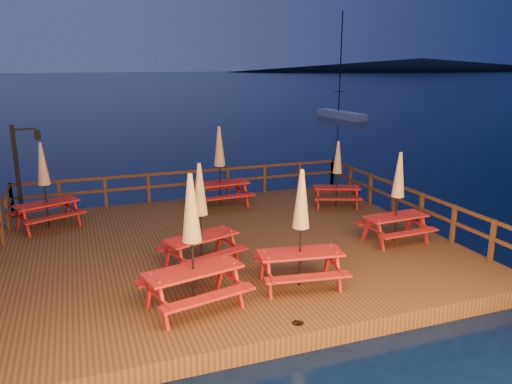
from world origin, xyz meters
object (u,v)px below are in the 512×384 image
lamp_post (22,163)px  picnic_table_1 (44,184)px  sailboat (341,115)px  picnic_table_2 (398,196)px  picnic_table_0 (192,240)px

lamp_post → picnic_table_1: lamp_post is taller
lamp_post → sailboat: bearing=44.5°
lamp_post → picnic_table_2: 11.51m
picnic_table_0 → picnic_table_1: (-2.99, 6.56, -0.12)m
picnic_table_0 → picnic_table_1: 7.21m
lamp_post → picnic_table_0: size_ratio=1.06×
lamp_post → picnic_table_0: 8.66m
lamp_post → picnic_table_1: (0.67, -1.28, -0.45)m
lamp_post → picnic_table_2: lamp_post is taller
picnic_table_0 → sailboat: bearing=43.2°
picnic_table_0 → picnic_table_1: size_ratio=1.09×
sailboat → lamp_post: bearing=-140.8°
picnic_table_1 → picnic_table_2: 10.29m
sailboat → picnic_table_1: (-25.09, -26.60, 1.42)m
sailboat → picnic_table_0: sailboat is taller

